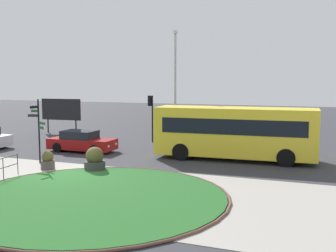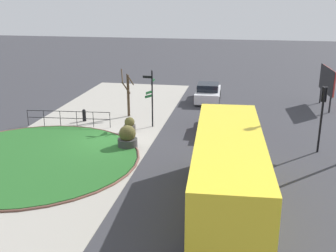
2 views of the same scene
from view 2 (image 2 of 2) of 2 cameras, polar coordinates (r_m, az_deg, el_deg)
ground at (r=23.54m, az=-8.35°, el=-2.25°), size 120.00×120.00×0.00m
sidewalk_paving at (r=24.14m, az=-12.27°, el=-1.94°), size 32.00×8.52×0.02m
grass_island at (r=21.95m, az=-18.44°, el=-4.38°), size 10.62×10.62×0.10m
grass_kerb_ring at (r=21.95m, az=-18.45°, el=-4.37°), size 10.93×10.93×0.11m
signpost_directional at (r=25.47m, az=-2.35°, el=4.42°), size 1.20×0.65×3.65m
bollard_foreground at (r=27.60m, az=-11.72°, el=1.51°), size 0.23×0.23×0.84m
railing_grass_edge at (r=26.62m, az=-13.86°, el=1.28°), size 0.49×5.43×1.03m
bus_yellow at (r=15.54m, az=8.45°, el=-6.45°), size 9.44×3.00×3.09m
car_near_lane at (r=32.46m, az=5.65°, el=4.67°), size 4.20×1.99×1.45m
car_far_lane at (r=25.31m, az=7.28°, el=0.78°), size 4.49×1.91×1.38m
traffic_light_near at (r=22.67m, az=20.99°, el=2.82°), size 0.48×0.31×3.53m
billboard_left at (r=32.27m, az=21.49°, el=5.96°), size 3.87×0.39×3.05m
planter_near_signpost at (r=22.40m, az=-5.72°, el=-1.65°), size 1.09×1.09×1.27m
planter_kerbside at (r=24.87m, az=-5.42°, el=0.06°), size 0.72×0.72×0.98m
street_tree_bare at (r=27.97m, az=-5.67°, el=4.62°), size 0.81×0.98×3.28m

